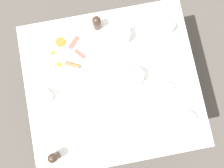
# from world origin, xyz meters

# --- Properties ---
(ground_plane) EXTENTS (8.00, 8.00, 0.00)m
(ground_plane) POSITION_xyz_m (0.00, 0.00, 0.00)
(ground_plane) COLOR #4C4742
(table) EXTENTS (1.05, 0.95, 0.73)m
(table) POSITION_xyz_m (0.00, 0.00, 0.66)
(table) COLOR white
(table) RESTS_ON ground_plane
(breakfast_plate) EXTENTS (0.32, 0.32, 0.04)m
(breakfast_plate) POSITION_xyz_m (-0.24, 0.24, 0.74)
(breakfast_plate) COLOR white
(breakfast_plate) RESTS_ON table
(teapot_near) EXTENTS (0.11, 0.19, 0.12)m
(teapot_near) POSITION_xyz_m (0.14, 0.01, 0.78)
(teapot_near) COLOR white
(teapot_near) RESTS_ON table
(teapot_far) EXTENTS (0.17, 0.12, 0.12)m
(teapot_far) POSITION_xyz_m (0.11, 0.28, 0.78)
(teapot_far) COLOR white
(teapot_far) RESTS_ON table
(teacup_with_saucer_left) EXTENTS (0.15, 0.15, 0.07)m
(teacup_with_saucer_left) POSITION_xyz_m (0.39, -0.29, 0.76)
(teacup_with_saucer_left) COLOR white
(teacup_with_saucer_left) RESTS_ON table
(teacup_with_saucer_right) EXTENTS (0.15, 0.15, 0.07)m
(teacup_with_saucer_right) POSITION_xyz_m (-0.40, -0.00, 0.76)
(teacup_with_saucer_right) COLOR white
(teacup_with_saucer_right) RESTS_ON table
(water_glass_tall) EXTENTS (0.07, 0.07, 0.09)m
(water_glass_tall) POSITION_xyz_m (0.40, 0.28, 0.77)
(water_glass_tall) COLOR white
(water_glass_tall) RESTS_ON table
(creamer_jug) EXTENTS (0.09, 0.07, 0.06)m
(creamer_jug) POSITION_xyz_m (0.32, -0.09, 0.76)
(creamer_jug) COLOR white
(creamer_jug) RESTS_ON table
(pepper_grinder) EXTENTS (0.05, 0.05, 0.13)m
(pepper_grinder) POSITION_xyz_m (-0.40, -0.36, 0.79)
(pepper_grinder) COLOR #38281E
(pepper_grinder) RESTS_ON table
(salt_grinder) EXTENTS (0.05, 0.05, 0.13)m
(salt_grinder) POSITION_xyz_m (-0.02, 0.38, 0.79)
(salt_grinder) COLOR #38281E
(salt_grinder) RESTS_ON table
(fork_by_plate) EXTENTS (0.16, 0.05, 0.00)m
(fork_by_plate) POSITION_xyz_m (-0.14, -0.23, 0.73)
(fork_by_plate) COLOR silver
(fork_by_plate) RESTS_ON table
(knife_by_plate) EXTENTS (0.18, 0.14, 0.00)m
(knife_by_plate) POSITION_xyz_m (0.17, -0.30, 0.73)
(knife_by_plate) COLOR silver
(knife_by_plate) RESTS_ON table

